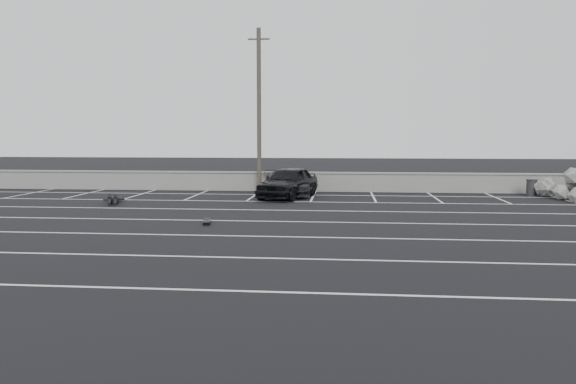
# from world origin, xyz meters

# --- Properties ---
(ground) EXTENTS (120.00, 120.00, 0.00)m
(ground) POSITION_xyz_m (0.00, 0.00, 0.00)
(ground) COLOR black
(ground) RESTS_ON ground
(seawall) EXTENTS (50.00, 0.45, 1.06)m
(seawall) POSITION_xyz_m (0.00, 14.00, 0.55)
(seawall) COLOR gray
(seawall) RESTS_ON ground
(stall_lines) EXTENTS (36.00, 20.05, 0.01)m
(stall_lines) POSITION_xyz_m (-0.08, 4.41, 0.00)
(stall_lines) COLOR silver
(stall_lines) RESTS_ON ground
(car_left) EXTENTS (3.08, 4.86, 1.54)m
(car_left) POSITION_xyz_m (-0.20, 10.63, 0.77)
(car_left) COLOR black
(car_left) RESTS_ON ground
(car_right) EXTENTS (2.98, 4.62, 1.24)m
(car_right) POSITION_xyz_m (-0.42, 11.66, 0.62)
(car_right) COLOR black
(car_right) RESTS_ON ground
(utility_pole) EXTENTS (1.16, 0.23, 8.67)m
(utility_pole) POSITION_xyz_m (-2.00, 13.20, 4.39)
(utility_pole) COLOR #4C4238
(utility_pole) RESTS_ON ground
(trash_bin) EXTENTS (0.64, 0.64, 0.84)m
(trash_bin) POSITION_xyz_m (12.00, 12.71, 0.43)
(trash_bin) COLOR #27282A
(trash_bin) RESTS_ON ground
(person) EXTENTS (2.62, 3.14, 0.50)m
(person) POSITION_xyz_m (-7.91, 7.81, 0.25)
(person) COLOR black
(person) RESTS_ON ground
(skateboard) EXTENTS (0.40, 0.91, 0.11)m
(skateboard) POSITION_xyz_m (-2.22, 2.25, 0.08)
(skateboard) COLOR black
(skateboard) RESTS_ON ground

